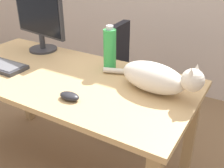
% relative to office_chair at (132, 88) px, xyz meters
% --- Properties ---
extents(ground_plane, '(8.00, 8.00, 0.00)m').
position_rel_office_chair_xyz_m(ground_plane, '(-0.13, -0.68, -0.38)').
color(ground_plane, '#846647').
extents(desk, '(1.57, 0.73, 0.74)m').
position_rel_office_chair_xyz_m(desk, '(-0.13, -0.68, 0.27)').
color(desk, tan).
rests_on(desk, ground_plane).
extents(office_chair, '(0.48, 0.48, 0.89)m').
position_rel_office_chair_xyz_m(office_chair, '(0.00, 0.00, 0.00)').
color(office_chair, black).
rests_on(office_chair, ground_plane).
extents(monitor, '(0.48, 0.20, 0.41)m').
position_rel_office_chair_xyz_m(monitor, '(-0.53, -0.43, 0.59)').
color(monitor, '#333338').
rests_on(monitor, desk).
extents(cat, '(0.61, 0.25, 0.20)m').
position_rel_office_chair_xyz_m(cat, '(0.43, -0.59, 0.45)').
color(cat, silver).
rests_on(cat, desk).
extents(computer_mouse, '(0.11, 0.06, 0.04)m').
position_rel_office_chair_xyz_m(computer_mouse, '(0.09, -0.89, 0.38)').
color(computer_mouse, '#232328').
rests_on(computer_mouse, desk).
extents(water_bottle, '(0.08, 0.08, 0.28)m').
position_rel_office_chair_xyz_m(water_bottle, '(0.08, -0.48, 0.50)').
color(water_bottle, green).
rests_on(water_bottle, desk).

